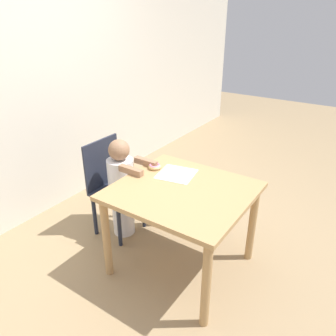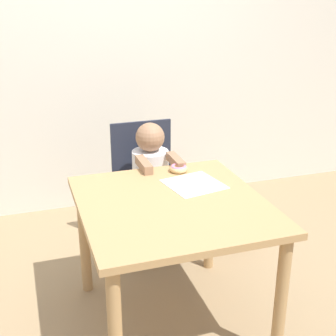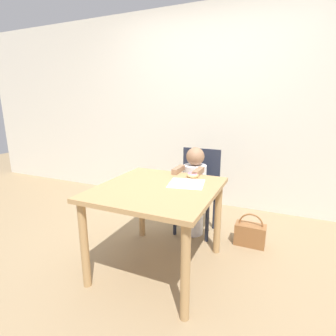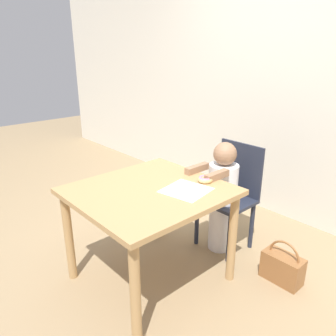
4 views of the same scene
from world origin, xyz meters
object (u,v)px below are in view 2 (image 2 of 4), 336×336
(chair, at_px, (146,187))
(child_figure, at_px, (151,191))
(handbag, at_px, (229,226))
(donut, at_px, (179,168))

(chair, relative_size, child_figure, 0.95)
(handbag, bearing_deg, chair, 169.54)
(chair, distance_m, child_figure, 0.11)
(chair, xyz_separation_m, handbag, (0.57, -0.11, -0.34))
(donut, bearing_deg, child_figure, 104.57)
(child_figure, relative_size, handbag, 2.83)
(chair, relative_size, handbag, 2.69)
(handbag, bearing_deg, donut, -147.92)
(donut, bearing_deg, handbag, 32.08)
(donut, relative_size, handbag, 0.32)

